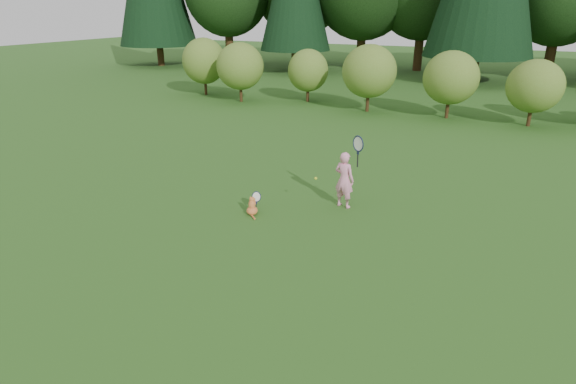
% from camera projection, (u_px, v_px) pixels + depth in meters
% --- Properties ---
extents(ground, '(100.00, 100.00, 0.00)m').
position_uv_depth(ground, '(262.00, 237.00, 9.53)').
color(ground, '#285618').
rests_on(ground, ground).
extents(shrub_row, '(28.00, 3.00, 2.80)m').
position_uv_depth(shrub_row, '(406.00, 80.00, 20.03)').
color(shrub_row, '#5B7123').
rests_on(shrub_row, ground).
extents(child, '(0.73, 0.46, 1.93)m').
position_uv_depth(child, '(345.00, 179.00, 10.71)').
color(child, '#FF98BD').
rests_on(child, ground).
extents(cat, '(0.40, 0.62, 0.56)m').
position_uv_depth(cat, '(252.00, 205.00, 10.49)').
color(cat, '#C86326').
rests_on(cat, ground).
extents(tennis_ball, '(0.06, 0.06, 0.06)m').
position_uv_depth(tennis_ball, '(316.00, 178.00, 10.48)').
color(tennis_ball, '#AAD418').
rests_on(tennis_ball, ground).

